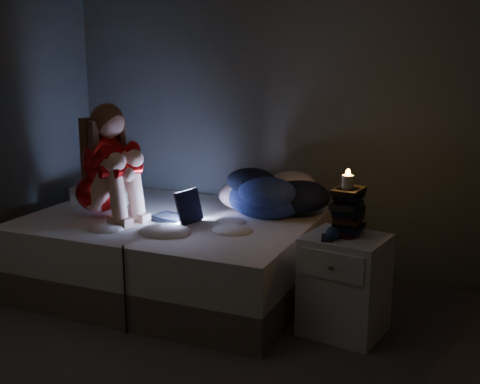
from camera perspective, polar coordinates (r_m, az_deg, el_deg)
The scene contains 12 objects.
floor at distance 3.49m, azimuth -7.61°, elevation -16.51°, with size 3.60×3.80×0.02m, color #504741.
wall_back at distance 4.79m, azimuth 3.82°, elevation 8.15°, with size 3.60×0.02×2.60m, color #4D4F48.
bed at distance 4.49m, azimuth -6.31°, elevation -5.66°, with size 1.98×1.48×0.54m, color #BBB6AE, non-canonical shape.
pillow at distance 4.92m, azimuth -12.50°, elevation -0.21°, with size 0.43×0.30×0.12m, color silver.
woman at distance 4.45m, azimuth -13.03°, elevation 2.95°, with size 0.50×0.33×0.81m, color maroon, non-canonical shape.
laptop at distance 4.30m, azimuth -6.26°, elevation -1.05°, with size 0.34×0.24×0.24m, color black, non-canonical shape.
clothes_pile at distance 4.39m, azimuth 2.49°, elevation 0.10°, with size 0.59×0.47×0.36m, color #141447, non-canonical shape.
nightstand at distance 3.83m, azimuth 9.69°, elevation -8.50°, with size 0.46×0.41×0.62m, color silver.
book_stack at distance 3.75m, azimuth 9.86°, elevation -1.68°, with size 0.19×0.25×0.29m, color black, non-canonical shape.
candle at distance 3.71m, azimuth 9.97°, elevation 1.10°, with size 0.07×0.07×0.08m, color beige.
phone at distance 3.64m, azimuth 8.31°, elevation -4.33°, with size 0.07×0.14×0.01m, color black.
blue_orb at distance 3.62m, azimuth 8.80°, elevation -3.89°, with size 0.08×0.08×0.08m, color navy.
Camera 1 is at (1.60, -2.58, 1.70)m, focal length 45.96 mm.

